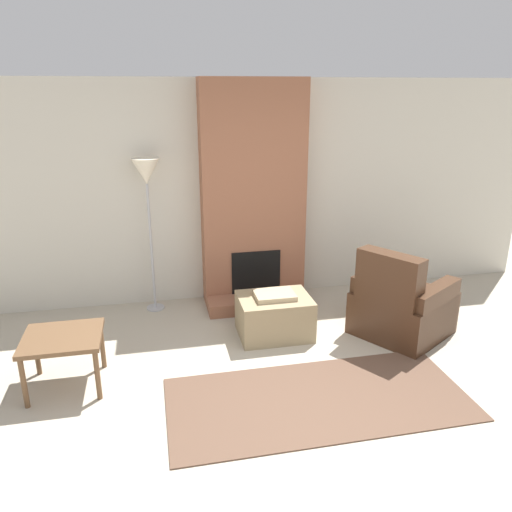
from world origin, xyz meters
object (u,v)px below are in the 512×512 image
object	(u,v)px
ottoman	(274,315)
floor_lamp_left	(147,179)
side_table	(63,343)
armchair	(400,308)

from	to	relation	value
ottoman	floor_lamp_left	xyz separation A→B (m)	(-1.22, 0.94, 1.32)
side_table	floor_lamp_left	world-z (taller)	floor_lamp_left
side_table	floor_lamp_left	xyz separation A→B (m)	(0.79, 1.49, 1.12)
ottoman	armchair	size ratio (longest dim) A/B	0.63
armchair	floor_lamp_left	bearing A→B (deg)	31.95
floor_lamp_left	ottoman	bearing A→B (deg)	-37.72
ottoman	side_table	size ratio (longest dim) A/B	1.14
armchair	side_table	distance (m)	3.30
ottoman	armchair	distance (m)	1.31
floor_lamp_left	side_table	bearing A→B (deg)	-117.87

